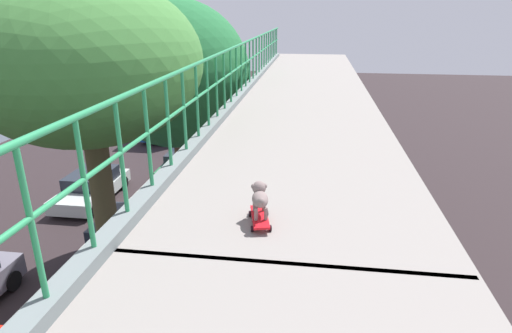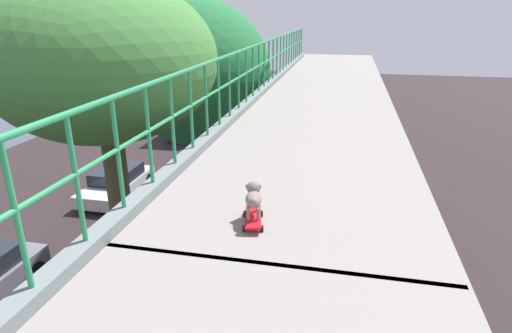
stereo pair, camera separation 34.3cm
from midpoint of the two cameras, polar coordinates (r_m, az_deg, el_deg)
name	(u,v)px [view 1 (the left image)]	position (r m, az deg, el deg)	size (l,w,h in m)	color
green_railing	(9,311)	(3.19, -33.17, -16.11)	(0.20, 36.70, 1.26)	slate
car_blue_fifth	(128,233)	(16.24, -17.45, -8.52)	(1.98, 4.56, 1.48)	navy
car_silver_sixth	(92,186)	(21.04, -21.75, -2.52)	(1.95, 4.42, 1.34)	#B3BCB6
car_green_seventh	(183,164)	(22.72, -10.27, 0.33)	(1.80, 4.19, 1.37)	#256639
city_bus	(178,104)	(32.39, -10.73, 8.26)	(2.75, 10.29, 3.02)	#124594
roadside_tree_mid	(85,67)	(8.75, -23.14, 12.24)	(4.41, 4.41, 8.99)	#48422A
roadside_tree_far	(175,75)	(14.28, -11.58, 11.96)	(4.87, 4.87, 8.73)	brown
toy_skateboard	(260,217)	(4.22, -1.83, -6.93)	(0.28, 0.51, 0.08)	red
small_dog	(260,196)	(4.17, -1.84, -4.08)	(0.21, 0.39, 0.31)	slate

